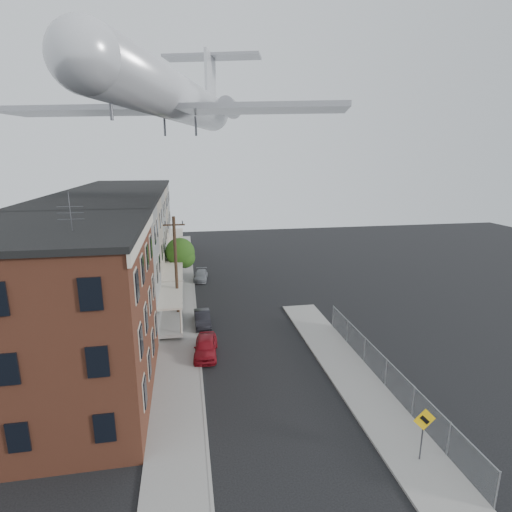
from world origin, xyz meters
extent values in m
plane|color=black|center=(0.00, 0.00, 0.00)|extent=(120.00, 120.00, 0.00)
cube|color=gray|center=(-5.50, 24.00, 0.06)|extent=(3.00, 62.00, 0.12)
cube|color=gray|center=(5.50, 6.00, 0.06)|extent=(3.00, 26.00, 0.12)
cube|color=gray|center=(-4.05, 24.00, 0.07)|extent=(0.15, 62.00, 0.14)
cube|color=gray|center=(4.05, 6.00, 0.07)|extent=(0.15, 26.00, 0.14)
cube|color=black|center=(-12.00, 7.00, 5.00)|extent=(10.00, 12.00, 10.00)
cube|color=black|center=(-12.00, 7.00, 10.15)|extent=(10.30, 12.30, 0.30)
cube|color=beige|center=(-6.92, 7.00, 9.70)|extent=(0.16, 12.20, 0.60)
cylinder|color=#515156|center=(-10.00, 5.00, 11.15)|extent=(0.04, 0.04, 2.00)
cube|color=#61615F|center=(-12.00, 16.50, 5.00)|extent=(10.00, 7.00, 10.00)
cube|color=black|center=(-12.00, 16.50, 10.15)|extent=(10.25, 7.00, 0.30)
cube|color=gray|center=(-6.10, 16.50, 0.55)|extent=(1.80, 6.40, 0.25)
cube|color=beige|center=(-6.10, 16.50, 2.75)|extent=(1.90, 6.50, 0.15)
cube|color=#756E5C|center=(-12.00, 23.50, 5.00)|extent=(10.00, 7.00, 10.00)
cube|color=black|center=(-12.00, 23.50, 10.15)|extent=(10.25, 7.00, 0.30)
cube|color=gray|center=(-6.10, 23.50, 0.55)|extent=(1.80, 6.40, 0.25)
cube|color=beige|center=(-6.10, 23.50, 2.75)|extent=(1.90, 6.50, 0.15)
cube|color=#61615F|center=(-12.00, 30.50, 5.00)|extent=(10.00, 7.00, 10.00)
cube|color=black|center=(-12.00, 30.50, 10.15)|extent=(10.25, 7.00, 0.30)
cube|color=gray|center=(-6.10, 30.50, 0.55)|extent=(1.80, 6.40, 0.25)
cube|color=beige|center=(-6.10, 30.50, 2.75)|extent=(1.90, 6.50, 0.15)
cube|color=#756E5C|center=(-12.00, 37.50, 5.00)|extent=(10.00, 7.00, 10.00)
cube|color=black|center=(-12.00, 37.50, 10.15)|extent=(10.25, 7.00, 0.30)
cube|color=gray|center=(-6.10, 37.50, 0.55)|extent=(1.80, 6.40, 0.25)
cube|color=beige|center=(-6.10, 37.50, 2.75)|extent=(1.90, 6.50, 0.15)
cube|color=#61615F|center=(-12.00, 44.50, 5.00)|extent=(10.00, 7.00, 10.00)
cube|color=black|center=(-12.00, 44.50, 10.15)|extent=(10.25, 7.00, 0.30)
cube|color=gray|center=(-6.10, 44.50, 0.55)|extent=(1.80, 6.40, 0.25)
cube|color=beige|center=(-6.10, 44.50, 2.75)|extent=(1.90, 6.50, 0.15)
cylinder|color=gray|center=(7.00, -4.00, 0.95)|extent=(0.06, 0.06, 1.90)
cylinder|color=gray|center=(7.00, -1.00, 0.95)|extent=(0.06, 0.06, 1.90)
cylinder|color=gray|center=(7.00, 2.00, 0.95)|extent=(0.06, 0.06, 1.90)
cylinder|color=gray|center=(7.00, 5.00, 0.95)|extent=(0.06, 0.06, 1.90)
cylinder|color=gray|center=(7.00, 8.00, 0.95)|extent=(0.06, 0.06, 1.90)
cylinder|color=gray|center=(7.00, 11.00, 0.95)|extent=(0.06, 0.06, 1.90)
cylinder|color=gray|center=(7.00, 14.00, 0.95)|extent=(0.06, 0.06, 1.90)
cube|color=gray|center=(7.00, 5.00, 1.85)|extent=(0.04, 18.00, 0.04)
cube|color=gray|center=(7.00, 5.00, 0.95)|extent=(0.02, 18.00, 1.80)
cylinder|color=#515156|center=(5.60, -1.00, 1.30)|extent=(0.07, 0.07, 2.60)
cube|color=yellow|center=(5.60, -1.04, 2.25)|extent=(1.10, 0.03, 1.10)
cube|color=black|center=(5.60, -1.06, 2.25)|extent=(0.52, 0.02, 0.52)
cylinder|color=black|center=(-5.60, 18.00, 4.50)|extent=(0.26, 0.26, 9.00)
cube|color=black|center=(-5.60, 18.00, 8.30)|extent=(1.80, 0.12, 0.12)
cylinder|color=black|center=(-6.30, 18.00, 8.50)|extent=(0.08, 0.08, 0.25)
cylinder|color=black|center=(-4.90, 18.00, 8.50)|extent=(0.08, 0.08, 0.25)
cylinder|color=black|center=(-5.40, 28.00, 1.20)|extent=(0.24, 0.24, 2.40)
sphere|color=#1D4612|center=(-5.40, 28.00, 3.60)|extent=(3.20, 3.20, 3.20)
sphere|color=#1D4612|center=(-4.90, 27.70, 3.04)|extent=(2.24, 2.24, 2.24)
imported|color=maroon|center=(-3.60, 10.99, 0.67)|extent=(1.98, 4.09, 1.35)
imported|color=black|center=(-3.60, 16.26, 0.60)|extent=(1.35, 3.66, 1.20)
imported|color=gray|center=(-3.20, 29.07, 0.53)|extent=(1.89, 3.81, 1.06)
cylinder|color=silver|center=(-5.08, 19.86, 18.41)|extent=(11.39, 27.13, 3.63)
sphere|color=silver|center=(-9.04, 6.82, 18.41)|extent=(3.63, 3.63, 3.63)
cone|color=silver|center=(-1.12, 32.90, 18.41)|extent=(4.47, 4.31, 3.63)
cube|color=#939399|center=(-5.57, 18.23, 17.28)|extent=(27.46, 12.48, 0.40)
cylinder|color=#939399|center=(-4.88, 29.88, 18.64)|extent=(3.06, 4.87, 1.82)
cylinder|color=#939399|center=(0.33, 28.30, 18.64)|extent=(3.06, 4.87, 1.82)
cube|color=silver|center=(-1.29, 32.35, 21.59)|extent=(1.52, 4.21, 6.36)
cube|color=#939399|center=(-0.96, 33.44, 24.54)|extent=(11.18, 5.96, 0.28)
cylinder|color=#515156|center=(-8.38, 8.99, 16.37)|extent=(0.18, 0.18, 1.36)
camera|label=1|loc=(-4.61, -15.10, 13.74)|focal=28.00mm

